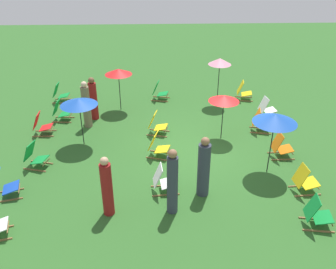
% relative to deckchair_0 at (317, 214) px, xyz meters
% --- Properties ---
extents(ground_plane, '(40.00, 40.00, 0.00)m').
position_rel_deckchair_0_xyz_m(ground_plane, '(3.91, 2.29, -0.37)').
color(ground_plane, '#2D6026').
extents(deckchair_0, '(0.58, 0.82, 0.83)m').
position_rel_deckchair_0_xyz_m(deckchair_0, '(0.00, 0.00, 0.00)').
color(deckchair_0, olive).
rests_on(deckchair_0, ground).
extents(deckchair_1, '(0.54, 0.80, 0.83)m').
position_rel_deckchair_0_xyz_m(deckchair_1, '(1.52, 3.72, 0.00)').
color(deckchair_1, olive).
rests_on(deckchair_1, ground).
extents(deckchair_2, '(0.65, 0.85, 0.83)m').
position_rel_deckchair_0_xyz_m(deckchair_2, '(1.43, 8.04, 0.00)').
color(deckchair_2, olive).
rests_on(deckchair_2, ground).
extents(deckchair_3, '(0.65, 0.85, 0.83)m').
position_rel_deckchair_0_xyz_m(deckchair_3, '(4.92, 3.86, 0.00)').
color(deckchair_3, olive).
rests_on(deckchair_3, ground).
extents(deckchair_4, '(0.63, 0.85, 0.83)m').
position_rel_deckchair_0_xyz_m(deckchair_4, '(8.07, 3.72, 0.00)').
color(deckchair_4, olive).
rests_on(deckchair_4, ground).
extents(deckchair_5, '(0.53, 0.79, 0.83)m').
position_rel_deckchair_0_xyz_m(deckchair_5, '(1.36, -0.21, 0.00)').
color(deckchair_5, olive).
rests_on(deckchair_5, ground).
extents(deckchair_6, '(0.55, 0.80, 0.83)m').
position_rel_deckchair_0_xyz_m(deckchair_6, '(6.16, 7.57, 0.00)').
color(deckchair_6, olive).
rests_on(deckchair_6, ground).
extents(deckchair_7, '(0.52, 0.79, 0.83)m').
position_rel_deckchair_0_xyz_m(deckchair_7, '(8.00, 8.01, 0.00)').
color(deckchair_7, olive).
rests_on(deckchair_7, ground).
extents(deckchair_8, '(0.49, 0.76, 0.83)m').
position_rel_deckchair_0_xyz_m(deckchair_8, '(5.03, 8.01, 0.00)').
color(deckchair_8, olive).
rests_on(deckchair_8, ground).
extents(deckchair_9, '(0.60, 0.83, 0.83)m').
position_rel_deckchair_0_xyz_m(deckchair_9, '(7.95, 0.04, 0.00)').
color(deckchair_9, olive).
rests_on(deckchair_9, ground).
extents(deckchair_10, '(0.68, 0.87, 0.83)m').
position_rel_deckchair_0_xyz_m(deckchair_10, '(3.39, 3.85, 0.00)').
color(deckchair_10, olive).
rests_on(deckchair_10, ground).
extents(deckchair_11, '(0.57, 0.81, 0.83)m').
position_rel_deckchair_0_xyz_m(deckchair_11, '(6.14, -0.48, 0.00)').
color(deckchair_11, olive).
rests_on(deckchair_11, ground).
extents(deckchair_12, '(0.62, 0.84, 0.83)m').
position_rel_deckchair_0_xyz_m(deckchair_12, '(4.99, 0.09, 0.00)').
color(deckchair_12, olive).
rests_on(deckchair_12, ground).
extents(deckchair_14, '(0.65, 0.86, 0.83)m').
position_rel_deckchair_0_xyz_m(deckchair_14, '(2.90, 7.64, 0.00)').
color(deckchair_14, olive).
rests_on(deckchair_14, ground).
extents(deckchair_15, '(0.49, 0.77, 0.83)m').
position_rel_deckchair_0_xyz_m(deckchair_15, '(3.19, -0.12, 0.00)').
color(deckchair_15, olive).
rests_on(deckchair_15, ground).
extents(umbrella_0, '(1.27, 1.27, 1.94)m').
position_rel_deckchair_0_xyz_m(umbrella_0, '(2.38, 0.51, 1.43)').
color(umbrella_0, black).
rests_on(umbrella_0, ground).
extents(umbrella_1, '(1.08, 1.08, 1.76)m').
position_rel_deckchair_0_xyz_m(umbrella_1, '(7.06, 5.33, 1.27)').
color(umbrella_1, black).
rests_on(umbrella_1, ground).
extents(umbrella_2, '(1.22, 1.22, 1.70)m').
position_rel_deckchair_0_xyz_m(umbrella_2, '(4.24, 6.39, 1.22)').
color(umbrella_2, black).
rests_on(umbrella_2, ground).
extents(umbrella_3, '(1.05, 1.05, 1.63)m').
position_rel_deckchair_0_xyz_m(umbrella_3, '(4.50, 1.58, 1.16)').
color(umbrella_3, black).
rests_on(umbrella_3, ground).
extents(umbrella_4, '(0.94, 0.94, 2.01)m').
position_rel_deckchair_0_xyz_m(umbrella_4, '(7.49, 1.25, 1.50)').
color(umbrella_4, black).
rests_on(umbrella_4, ground).
extents(person_0, '(0.33, 0.33, 1.79)m').
position_rel_deckchair_0_xyz_m(person_0, '(5.60, 6.44, 0.48)').
color(person_0, '#72664C').
rests_on(person_0, ground).
extents(person_1, '(0.39, 0.39, 1.70)m').
position_rel_deckchair_0_xyz_m(person_1, '(0.65, 5.14, 0.44)').
color(person_1, maroon).
rests_on(person_1, ground).
extents(person_2, '(0.41, 0.41, 1.79)m').
position_rel_deckchair_0_xyz_m(person_2, '(1.37, 2.62, 0.47)').
color(person_2, '#333847').
rests_on(person_2, ground).
extents(person_3, '(0.36, 0.36, 1.70)m').
position_rel_deckchair_0_xyz_m(person_3, '(6.26, 6.29, 0.44)').
color(person_3, maroon).
rests_on(person_3, ground).
extents(person_4, '(0.40, 0.40, 1.87)m').
position_rel_deckchair_0_xyz_m(person_4, '(0.66, 3.50, 0.53)').
color(person_4, '#333847').
rests_on(person_4, ground).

